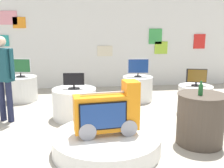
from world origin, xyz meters
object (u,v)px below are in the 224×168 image
(tv_on_center_rear, at_px, (20,67))
(display_pedestal_right_rear, at_px, (195,100))
(display_pedestal_left_rear, at_px, (138,88))
(novelty_firetruck_tv, at_px, (107,114))
(tv_on_left_rear, at_px, (138,67))
(tv_on_right_rear, at_px, (196,77))
(main_display_pedestal, at_px, (106,142))
(side_table_round, at_px, (200,119))
(display_pedestal_far_right, at_px, (74,103))
(display_pedestal_center_rear, at_px, (22,89))
(bottle_on_side_table, at_px, (201,89))
(shopper_browsing_near_truck, at_px, (3,73))
(tv_on_far_right, at_px, (74,81))

(tv_on_center_rear, relative_size, display_pedestal_right_rear, 0.75)
(display_pedestal_left_rear, height_order, display_pedestal_right_rear, same)
(novelty_firetruck_tv, height_order, tv_on_center_rear, tv_on_center_rear)
(tv_on_left_rear, height_order, tv_on_right_rear, tv_on_left_rear)
(display_pedestal_left_rear, bearing_deg, main_display_pedestal, -111.91)
(side_table_round, bearing_deg, display_pedestal_far_right, 143.62)
(display_pedestal_left_rear, height_order, display_pedestal_far_right, same)
(main_display_pedestal, relative_size, display_pedestal_right_rear, 2.26)
(novelty_firetruck_tv, xyz_separation_m, tv_on_right_rear, (2.08, 1.52, 0.23))
(main_display_pedestal, relative_size, tv_on_left_rear, 3.00)
(display_pedestal_center_rear, height_order, side_table_round, side_table_round)
(novelty_firetruck_tv, relative_size, display_pedestal_left_rear, 1.29)
(tv_on_center_rear, distance_m, display_pedestal_right_rear, 4.29)
(display_pedestal_far_right, bearing_deg, tv_on_center_rear, 132.35)
(bottle_on_side_table, bearing_deg, display_pedestal_right_rear, 67.17)
(novelty_firetruck_tv, distance_m, bottle_on_side_table, 1.48)
(display_pedestal_center_rear, relative_size, bottle_on_side_table, 3.49)
(main_display_pedestal, height_order, display_pedestal_left_rear, display_pedestal_left_rear)
(display_pedestal_center_rear, bearing_deg, display_pedestal_left_rear, -6.94)
(tv_on_left_rear, height_order, side_table_round, tv_on_left_rear)
(shopper_browsing_near_truck, bearing_deg, tv_on_right_rear, -0.27)
(tv_on_center_rear, height_order, bottle_on_side_table, tv_on_center_rear)
(main_display_pedestal, bearing_deg, display_pedestal_far_right, 107.78)
(side_table_round, bearing_deg, main_display_pedestal, -177.16)
(display_pedestal_center_rear, xyz_separation_m, tv_on_far_right, (1.37, -1.51, 0.47))
(novelty_firetruck_tv, relative_size, side_table_round, 1.19)
(tv_on_left_rear, distance_m, tv_on_right_rear, 1.56)
(shopper_browsing_near_truck, bearing_deg, tv_on_left_rear, 21.65)
(display_pedestal_far_right, distance_m, tv_on_far_right, 0.47)
(display_pedestal_far_right, height_order, side_table_round, side_table_round)
(display_pedestal_center_rear, distance_m, tv_on_center_rear, 0.57)
(novelty_firetruck_tv, bearing_deg, tv_on_left_rear, 68.41)
(tv_on_left_rear, relative_size, display_pedestal_center_rear, 0.70)
(tv_on_far_right, height_order, side_table_round, tv_on_far_right)
(tv_on_left_rear, bearing_deg, main_display_pedestal, -111.95)
(display_pedestal_right_rear, bearing_deg, novelty_firetruck_tv, -143.68)
(display_pedestal_right_rear, height_order, display_pedestal_far_right, same)
(novelty_firetruck_tv, xyz_separation_m, tv_on_center_rear, (-1.89, 3.07, 0.29))
(tv_on_center_rear, distance_m, side_table_round, 4.54)
(tv_on_left_rear, xyz_separation_m, display_pedestal_far_right, (-1.59, -1.14, -0.56))
(tv_on_left_rear, height_order, bottle_on_side_table, tv_on_left_rear)
(tv_on_right_rear, xyz_separation_m, side_table_round, (-0.57, -1.44, -0.39))
(display_pedestal_far_right, distance_m, shopper_browsing_near_truck, 1.51)
(tv_on_far_right, bearing_deg, shopper_browsing_near_truck, -178.97)
(display_pedestal_left_rear, distance_m, tv_on_right_rear, 1.64)
(tv_on_far_right, bearing_deg, display_pedestal_far_right, 94.84)
(display_pedestal_right_rear, distance_m, side_table_round, 1.56)
(tv_on_far_right, bearing_deg, tv_on_center_rear, 132.28)
(display_pedestal_center_rear, bearing_deg, tv_on_far_right, -47.78)
(tv_on_far_right, relative_size, shopper_browsing_near_truck, 0.25)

